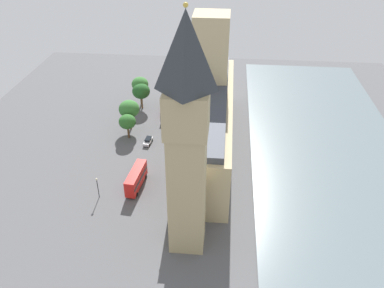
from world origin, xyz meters
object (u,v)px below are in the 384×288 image
(plane_tree_far_end, at_px, (127,122))
(plane_tree_kerbside, at_px, (140,84))
(car_silver_leading, at_px, (148,141))
(plane_tree_near_tower, at_px, (129,109))
(double_decker_bus_midblock, at_px, (168,106))
(double_decker_bus_under_trees, at_px, (136,178))
(parliament_building, at_px, (208,112))
(car_white_by_river_gate, at_px, (166,127))
(pedestrian_trailing, at_px, (175,144))
(plane_tree_opposite_hall, at_px, (141,91))
(clock_tower, at_px, (187,140))
(street_lamp_corner, at_px, (97,184))

(plane_tree_far_end, xyz_separation_m, plane_tree_kerbside, (0.67, -22.02, 2.11))
(car_silver_leading, xyz_separation_m, plane_tree_near_tower, (6.92, -7.75, 6.05))
(double_decker_bus_midblock, relative_size, double_decker_bus_under_trees, 0.99)
(parliament_building, distance_m, car_white_by_river_gate, 17.24)
(plane_tree_far_end, bearing_deg, double_decker_bus_midblock, -119.77)
(parliament_building, distance_m, pedestrian_trailing, 13.32)
(plane_tree_opposite_hall, distance_m, plane_tree_kerbside, 3.19)
(double_decker_bus_under_trees, relative_size, pedestrian_trailing, 7.15)
(parliament_building, bearing_deg, clock_tower, 87.58)
(car_silver_leading, bearing_deg, car_white_by_river_gate, -108.45)
(double_decker_bus_midblock, height_order, plane_tree_opposite_hall, plane_tree_opposite_hall)
(double_decker_bus_under_trees, bearing_deg, plane_tree_far_end, 113.74)
(plane_tree_near_tower, relative_size, plane_tree_far_end, 1.27)
(parliament_building, height_order, double_decker_bus_under_trees, parliament_building)
(plane_tree_kerbside, distance_m, street_lamp_corner, 49.71)
(plane_tree_near_tower, bearing_deg, car_silver_leading, 131.75)
(parliament_building, xyz_separation_m, car_white_by_river_gate, (13.25, -6.23, -9.10))
(car_silver_leading, distance_m, plane_tree_kerbside, 26.52)
(car_white_by_river_gate, xyz_separation_m, pedestrian_trailing, (-4.14, 9.00, -0.21))
(double_decker_bus_midblock, height_order, double_decker_bus_under_trees, same)
(plane_tree_far_end, relative_size, street_lamp_corner, 1.33)
(pedestrian_trailing, distance_m, plane_tree_opposite_hall, 27.27)
(pedestrian_trailing, relative_size, plane_tree_near_tower, 0.16)
(parliament_building, distance_m, plane_tree_far_end, 23.98)
(car_silver_leading, height_order, plane_tree_kerbside, plane_tree_kerbside)
(street_lamp_corner, bearing_deg, plane_tree_opposite_hall, -91.23)
(plane_tree_opposite_hall, xyz_separation_m, street_lamp_corner, (1.00, 46.76, -2.28))
(street_lamp_corner, bearing_deg, plane_tree_kerbside, -90.15)
(double_decker_bus_midblock, distance_m, plane_tree_near_tower, 15.85)
(double_decker_bus_midblock, xyz_separation_m, plane_tree_near_tower, (10.02, 11.51, 4.30))
(double_decker_bus_under_trees, bearing_deg, car_white_by_river_gate, 89.92)
(parliament_building, height_order, plane_tree_kerbside, parliament_building)
(car_white_by_river_gate, xyz_separation_m, plane_tree_near_tower, (10.81, 0.54, 6.05))
(double_decker_bus_midblock, relative_size, car_silver_leading, 2.24)
(parliament_building, xyz_separation_m, double_decker_bus_under_trees, (16.17, 22.12, -7.36))
(clock_tower, distance_m, street_lamp_corner, 33.28)
(parliament_building, distance_m, street_lamp_corner, 36.80)
(parliament_building, height_order, double_decker_bus_midblock, parliament_building)
(double_decker_bus_under_trees, distance_m, plane_tree_opposite_hall, 42.70)
(parliament_building, relative_size, double_decker_bus_under_trees, 5.76)
(parliament_building, distance_m, clock_tower, 41.98)
(double_decker_bus_midblock, relative_size, street_lamp_corner, 1.86)
(parliament_building, xyz_separation_m, plane_tree_kerbside, (24.20, -22.63, -2.48))
(car_white_by_river_gate, bearing_deg, pedestrian_trailing, 116.08)
(plane_tree_opposite_hall, distance_m, street_lamp_corner, 46.82)
(pedestrian_trailing, relative_size, plane_tree_opposite_hall, 0.17)
(pedestrian_trailing, bearing_deg, plane_tree_opposite_hall, 49.97)
(double_decker_bus_under_trees, bearing_deg, double_decker_bus_midblock, 92.69)
(parliament_building, relative_size, plane_tree_kerbside, 6.19)
(double_decker_bus_under_trees, xyz_separation_m, plane_tree_kerbside, (8.04, -44.75, 4.88))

